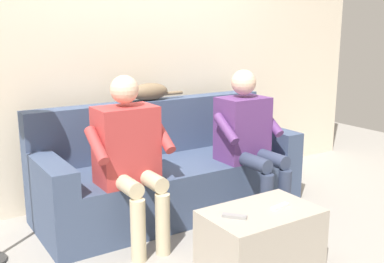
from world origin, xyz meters
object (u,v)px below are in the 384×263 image
(person_left_seated, at_px, (248,134))
(remote_gray, at_px, (234,216))
(cat_on_backrest, at_px, (145,92))
(remote_white, at_px, (280,207))
(couch, at_px, (169,174))
(person_right_seated, at_px, (130,151))
(coffee_table, at_px, (260,239))

(person_left_seated, height_order, remote_gray, person_left_seated)
(cat_on_backrest, height_order, remote_white, cat_on_backrest)
(couch, relative_size, person_right_seated, 1.84)
(person_right_seated, distance_m, remote_gray, 0.87)
(coffee_table, relative_size, remote_white, 5.18)
(remote_white, height_order, remote_gray, remote_white)
(person_right_seated, bearing_deg, remote_gray, 111.71)
(person_left_seated, xyz_separation_m, cat_on_backrest, (0.58, -0.64, 0.31))
(person_left_seated, bearing_deg, couch, -36.15)
(remote_white, bearing_deg, couch, -91.89)
(couch, height_order, coffee_table, couch)
(coffee_table, relative_size, cat_on_backrest, 1.24)
(person_left_seated, distance_m, person_right_seated, 1.03)
(person_right_seated, relative_size, remote_white, 8.51)
(couch, bearing_deg, cat_on_backrest, -76.83)
(coffee_table, bearing_deg, person_left_seated, -123.84)
(person_left_seated, height_order, cat_on_backrest, person_left_seated)
(couch, height_order, remote_gray, couch)
(remote_white, bearing_deg, remote_gray, -14.09)
(coffee_table, distance_m, person_left_seated, 1.03)
(couch, height_order, cat_on_backrest, cat_on_backrest)
(cat_on_backrest, bearing_deg, person_left_seated, 132.08)
(couch, relative_size, remote_gray, 14.56)
(couch, relative_size, remote_white, 15.62)
(cat_on_backrest, distance_m, remote_white, 1.56)
(couch, height_order, remote_white, couch)
(remote_gray, bearing_deg, coffee_table, 49.30)
(couch, relative_size, person_left_seated, 1.86)
(couch, distance_m, remote_gray, 1.17)
(coffee_table, bearing_deg, cat_on_backrest, -87.50)
(person_right_seated, height_order, remote_gray, person_right_seated)
(person_left_seated, bearing_deg, coffee_table, 56.16)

